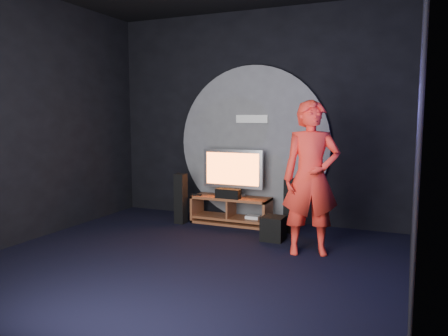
# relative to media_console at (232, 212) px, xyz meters

# --- Properties ---
(floor) EXTENTS (5.00, 5.00, 0.00)m
(floor) POSITION_rel_media_console_xyz_m (0.22, -2.05, -0.20)
(floor) COLOR black
(floor) RESTS_ON ground
(back_wall) EXTENTS (5.00, 0.04, 3.50)m
(back_wall) POSITION_rel_media_console_xyz_m (0.22, 0.45, 1.55)
(back_wall) COLOR black
(back_wall) RESTS_ON ground
(left_wall) EXTENTS (0.04, 5.00, 3.50)m
(left_wall) POSITION_rel_media_console_xyz_m (-2.28, -2.05, 1.55)
(left_wall) COLOR black
(left_wall) RESTS_ON ground
(right_wall) EXTENTS (0.04, 5.00, 3.50)m
(right_wall) POSITION_rel_media_console_xyz_m (2.72, -2.05, 1.55)
(right_wall) COLOR black
(right_wall) RESTS_ON ground
(wall_disc_panel) EXTENTS (2.60, 0.11, 2.60)m
(wall_disc_panel) POSITION_rel_media_console_xyz_m (0.22, 0.39, 1.11)
(wall_disc_panel) COLOR #515156
(wall_disc_panel) RESTS_ON ground
(media_console) EXTENTS (1.30, 0.45, 0.45)m
(media_console) POSITION_rel_media_console_xyz_m (0.00, 0.00, 0.00)
(media_console) COLOR brown
(media_console) RESTS_ON ground
(tv) EXTENTS (1.03, 0.22, 0.78)m
(tv) POSITION_rel_media_console_xyz_m (-0.01, 0.07, 0.68)
(tv) COLOR #B9B9C0
(tv) RESTS_ON media_console
(center_speaker) EXTENTS (0.40, 0.15, 0.15)m
(center_speaker) POSITION_rel_media_console_xyz_m (-0.01, -0.13, 0.33)
(center_speaker) COLOR black
(center_speaker) RESTS_ON media_console
(remote) EXTENTS (0.18, 0.05, 0.02)m
(remote) POSITION_rel_media_console_xyz_m (-0.59, -0.12, 0.27)
(remote) COLOR black
(remote) RESTS_ON media_console
(tower_speaker_left) EXTENTS (0.17, 0.18, 0.83)m
(tower_speaker_left) POSITION_rel_media_console_xyz_m (-0.79, -0.30, 0.22)
(tower_speaker_left) COLOR black
(tower_speaker_left) RESTS_ON ground
(tower_speaker_right) EXTENTS (0.17, 0.18, 0.83)m
(tower_speaker_right) POSITION_rel_media_console_xyz_m (1.02, -0.13, 0.22)
(tower_speaker_right) COLOR black
(tower_speaker_right) RESTS_ON ground
(subwoofer) EXTENTS (0.31, 0.31, 0.34)m
(subwoofer) POSITION_rel_media_console_xyz_m (0.91, -0.65, -0.02)
(subwoofer) COLOR black
(subwoofer) RESTS_ON ground
(player) EXTENTS (0.84, 0.69, 1.97)m
(player) POSITION_rel_media_console_xyz_m (1.52, -1.05, 0.79)
(player) COLOR red
(player) RESTS_ON ground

